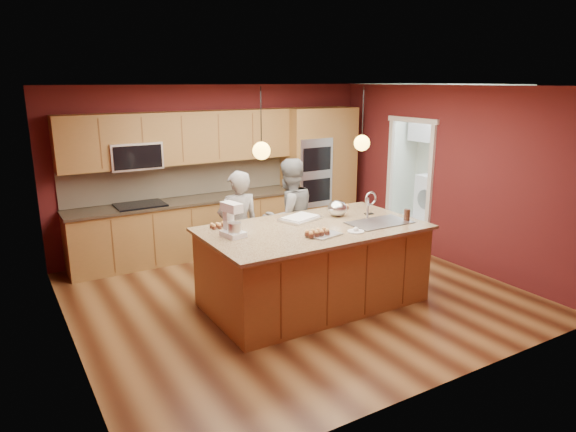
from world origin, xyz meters
TOP-DOWN VIEW (x-y plane):
  - floor at (0.00, 0.00)m, footprint 5.50×5.50m
  - ceiling at (0.00, 0.00)m, footprint 5.50×5.50m
  - wall_back at (0.00, 2.50)m, footprint 5.50×0.00m
  - wall_front at (0.00, -2.50)m, footprint 5.50×0.00m
  - wall_left at (-2.75, 0.00)m, footprint 0.00×5.00m
  - wall_right at (2.75, 0.00)m, footprint 0.00×5.00m
  - cabinet_run at (-0.68, 2.25)m, footprint 3.74×0.64m
  - oven_column at (1.85, 2.19)m, footprint 1.30×0.62m
  - doorway_trim at (2.73, 0.80)m, footprint 0.08×1.11m
  - laundry_room at (4.35, 1.20)m, footprint 2.60×2.70m
  - pendant_left at (-0.65, -0.33)m, footprint 0.20×0.20m
  - pendant_right at (0.78, -0.33)m, footprint 0.20×0.20m
  - island at (0.08, -0.33)m, footprint 2.74×1.53m
  - person_left at (-0.48, 0.69)m, footprint 0.62×0.43m
  - person_right at (0.32, 0.69)m, footprint 0.86×0.69m
  - stand_mixer at (-0.96, -0.18)m, footprint 0.26×0.32m
  - sheet_cake at (0.10, 0.03)m, footprint 0.59×0.51m
  - cooling_rack at (-0.03, -0.70)m, footprint 0.42×0.34m
  - mixing_bowl at (0.63, -0.05)m, footprint 0.26×0.26m
  - plate at (0.38, -0.78)m, footprint 0.20×0.20m
  - tumbler at (1.26, -0.71)m, footprint 0.08×0.08m
  - phone at (1.06, -0.20)m, footprint 0.13×0.09m
  - cupcakes_left at (-0.96, 0.23)m, footprint 0.21×0.14m
  - cupcakes_rack at (-0.12, -0.69)m, footprint 0.31×0.15m
  - cupcakes_right at (0.85, 0.23)m, footprint 0.32×0.16m
  - washer at (4.19, 0.89)m, footprint 0.65×0.67m
  - dryer at (4.21, 1.54)m, footprint 0.66×0.67m

SIDE VIEW (x-z plane):
  - floor at x=0.00m, z-range 0.00..0.00m
  - washer at x=4.19m, z-range 0.00..0.96m
  - dryer at x=4.21m, z-range 0.00..0.97m
  - island at x=0.08m, z-range -0.18..1.21m
  - person_left at x=-0.48m, z-range 0.00..1.61m
  - person_right at x=0.32m, z-range 0.00..1.71m
  - cabinet_run at x=-0.68m, z-range -0.17..2.13m
  - phone at x=1.06m, z-range 1.01..1.02m
  - plate at x=0.38m, z-range 1.01..1.02m
  - cooling_rack at x=-0.03m, z-range 1.01..1.03m
  - sheet_cake at x=0.10m, z-range 1.01..1.05m
  - cupcakes_left at x=-0.96m, z-range 1.01..1.07m
  - cupcakes_right at x=0.85m, z-range 1.01..1.08m
  - doorway_trim at x=2.73m, z-range -0.05..2.15m
  - cupcakes_rack at x=-0.12m, z-range 1.03..1.09m
  - tumbler at x=1.26m, z-range 1.01..1.16m
  - mixing_bowl at x=0.63m, z-range 1.00..1.22m
  - oven_column at x=1.85m, z-range 0.00..2.30m
  - stand_mixer at x=-0.96m, z-range 0.98..1.38m
  - wall_back at x=0.00m, z-range -1.40..4.10m
  - wall_front at x=0.00m, z-range -1.40..4.10m
  - wall_left at x=-2.75m, z-range -1.15..3.85m
  - wall_right at x=2.75m, z-range -1.15..3.85m
  - laundry_room at x=4.35m, z-range 0.60..3.30m
  - pendant_left at x=-0.65m, z-range 1.60..2.40m
  - pendant_right at x=0.78m, z-range 1.60..2.40m
  - ceiling at x=0.00m, z-range 2.70..2.70m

